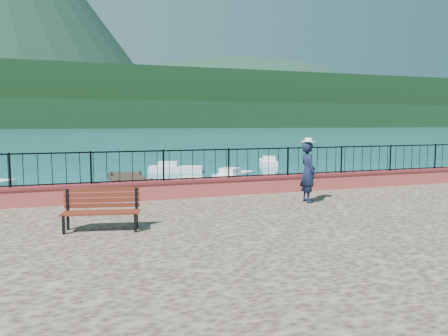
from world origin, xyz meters
TOP-DOWN VIEW (x-y plane):
  - ground at (0.00, 0.00)m, footprint 2000.00×2000.00m
  - parapet at (0.00, 3.70)m, footprint 28.00×0.46m
  - railing at (0.00, 3.70)m, footprint 27.00×0.05m
  - dock at (-2.00, 12.00)m, footprint 2.00×16.00m
  - far_forest at (0.00, 300.00)m, footprint 900.00×60.00m
  - foothills at (0.00, 360.00)m, footprint 900.00×120.00m
  - companion_hill at (220.00, 560.00)m, footprint 448.00×384.00m
  - park_bench at (-4.66, 0.07)m, footprint 1.76×0.90m
  - person at (1.49, 1.63)m, footprint 0.50×0.71m
  - hat at (1.49, 1.63)m, footprint 0.44×0.44m
  - boat_0 at (-5.00, 9.90)m, footprint 3.82×1.61m
  - boat_1 at (1.10, 11.89)m, footprint 3.55×2.91m
  - boat_2 at (4.56, 16.07)m, footprint 3.32×3.13m
  - boat_4 at (2.02, 21.38)m, footprint 4.10×2.48m
  - boat_5 at (10.84, 24.19)m, footprint 2.47×3.89m

SIDE VIEW (x-z plane):
  - ground at x=0.00m, z-range 0.00..0.00m
  - companion_hill at x=220.00m, z-range -90.00..90.00m
  - dock at x=-2.00m, z-range 0.00..0.30m
  - boat_0 at x=-5.00m, z-range 0.00..0.80m
  - boat_1 at x=1.10m, z-range 0.00..0.80m
  - boat_2 at x=4.56m, z-range 0.00..0.80m
  - boat_4 at x=2.02m, z-range 0.00..0.80m
  - boat_5 at x=10.84m, z-range 0.00..0.80m
  - park_bench at x=-4.66m, z-range 1.02..1.95m
  - parapet at x=0.00m, z-range 1.20..1.78m
  - person at x=1.49m, z-range 1.20..3.04m
  - railing at x=0.00m, z-range 1.78..2.73m
  - hat at x=1.49m, z-range 3.04..3.16m
  - far_forest at x=0.00m, z-range 0.00..18.00m
  - foothills at x=0.00m, z-range 0.00..44.00m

